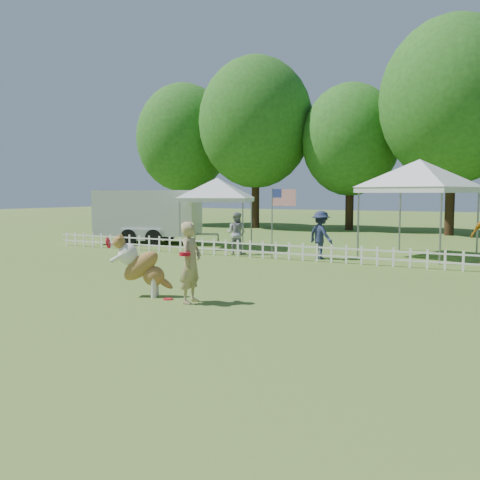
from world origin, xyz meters
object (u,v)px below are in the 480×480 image
(handler, at_px, (191,263))
(spectator_a, at_px, (236,233))
(canopy_tent_left, at_px, (217,214))
(spectator_b, at_px, (321,235))
(flag_pole, at_px, (272,223))
(dog, at_px, (142,266))
(canopy_tent_right, at_px, (418,209))
(frisbee_on_turf, at_px, (168,299))
(cargo_trailer, at_px, (149,216))

(handler, distance_m, spectator_a, 8.84)
(canopy_tent_left, height_order, spectator_a, canopy_tent_left)
(canopy_tent_left, relative_size, spectator_b, 1.71)
(flag_pole, xyz_separation_m, spectator_a, (-1.61, 0.31, -0.45))
(flag_pole, bearing_deg, spectator_a, 167.32)
(handler, relative_size, spectator_a, 1.07)
(spectator_a, bearing_deg, canopy_tent_left, -47.50)
(dog, distance_m, canopy_tent_right, 11.28)
(canopy_tent_right, relative_size, spectator_b, 2.04)
(dog, bearing_deg, canopy_tent_left, 87.74)
(flag_pole, xyz_separation_m, spectator_b, (1.61, 0.52, -0.40))
(handler, bearing_deg, frisbee_on_turf, 79.07)
(cargo_trailer, xyz_separation_m, spectator_b, (8.84, -1.73, -0.39))
(dog, bearing_deg, flag_pole, 69.35)
(handler, distance_m, cargo_trailer, 13.57)
(handler, bearing_deg, canopy_tent_left, 22.06)
(spectator_a, bearing_deg, spectator_b, 179.12)
(canopy_tent_right, height_order, spectator_a, canopy_tent_right)
(handler, relative_size, canopy_tent_left, 0.59)
(handler, height_order, cargo_trailer, cargo_trailer)
(frisbee_on_turf, height_order, spectator_a, spectator_a)
(cargo_trailer, bearing_deg, canopy_tent_right, -18.68)
(flag_pole, relative_size, spectator_a, 1.57)
(handler, height_order, frisbee_on_turf, handler)
(cargo_trailer, relative_size, spectator_a, 3.56)
(canopy_tent_left, height_order, flag_pole, canopy_tent_left)
(dog, height_order, spectator_a, spectator_a)
(handler, bearing_deg, dog, 81.07)
(dog, relative_size, spectator_b, 0.81)
(spectator_a, bearing_deg, handler, 108.68)
(cargo_trailer, bearing_deg, spectator_b, -32.42)
(dog, distance_m, spectator_a, 8.35)
(handler, xyz_separation_m, spectator_a, (-3.48, 8.12, -0.06))
(dog, xyz_separation_m, flag_pole, (-0.54, 7.75, 0.55))
(frisbee_on_turf, relative_size, flag_pole, 0.09)
(dog, relative_size, frisbee_on_turf, 6.38)
(dog, distance_m, flag_pole, 7.79)
(handler, xyz_separation_m, canopy_tent_right, (2.54, 10.60, 0.85))
(handler, height_order, flag_pole, flag_pole)
(flag_pole, relative_size, spectator_b, 1.48)
(spectator_a, xyz_separation_m, spectator_b, (3.22, 0.20, 0.05))
(cargo_trailer, bearing_deg, handler, -69.21)
(spectator_a, height_order, spectator_b, spectator_b)
(canopy_tent_left, bearing_deg, flag_pole, -50.85)
(spectator_b, bearing_deg, dog, 112.17)
(canopy_tent_left, bearing_deg, handler, -81.51)
(dog, bearing_deg, handler, -27.11)
(frisbee_on_turf, xyz_separation_m, flag_pole, (-1.25, 7.76, 1.22))
(flag_pole, bearing_deg, canopy_tent_right, 30.70)
(cargo_trailer, bearing_deg, flag_pole, -38.63)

